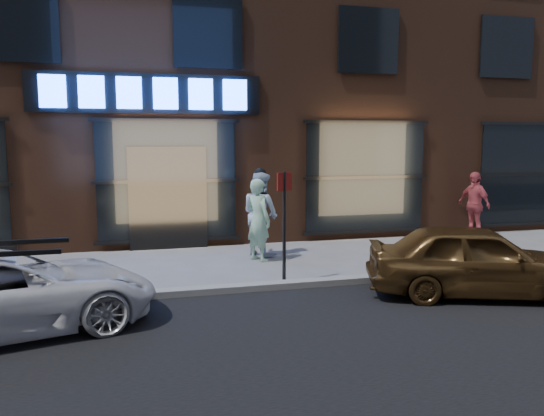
% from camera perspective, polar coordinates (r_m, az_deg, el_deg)
% --- Properties ---
extents(ground, '(90.00, 90.00, 0.00)m').
position_cam_1_polar(ground, '(9.01, -9.42, -9.28)').
color(ground, slate).
rests_on(ground, ground).
extents(curb, '(60.00, 0.25, 0.12)m').
position_cam_1_polar(curb, '(8.99, -9.43, -8.91)').
color(curb, gray).
rests_on(curb, ground).
extents(storefront_building, '(30.20, 8.28, 10.30)m').
position_cam_1_polar(storefront_building, '(16.81, -12.33, 16.08)').
color(storefront_building, '#54301E').
rests_on(storefront_building, ground).
extents(man_bowtie, '(0.68, 0.76, 1.75)m').
position_cam_1_polar(man_bowtie, '(11.21, -1.47, -1.29)').
color(man_bowtie, '#C2FFCE').
rests_on(man_bowtie, ground).
extents(man_cap, '(1.04, 1.13, 1.86)m').
position_cam_1_polar(man_cap, '(11.76, -1.26, -0.61)').
color(man_cap, silver).
rests_on(man_cap, ground).
extents(passerby, '(0.62, 1.08, 1.73)m').
position_cam_1_polar(passerby, '(14.95, 20.88, 0.37)').
color(passerby, '#D75860').
rests_on(passerby, ground).
extents(white_suv, '(4.30, 2.80, 1.10)m').
position_cam_1_polar(white_suv, '(7.97, -26.89, -8.11)').
color(white_suv, silver).
rests_on(white_suv, ground).
extents(gold_sedan, '(3.80, 2.49, 1.20)m').
position_cam_1_polar(gold_sedan, '(9.37, 21.16, -5.23)').
color(gold_sedan, brown).
rests_on(gold_sedan, ground).
extents(sign_post, '(0.30, 0.16, 2.01)m').
position_cam_1_polar(sign_post, '(9.38, 1.33, -0.90)').
color(sign_post, '#262628').
rests_on(sign_post, ground).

